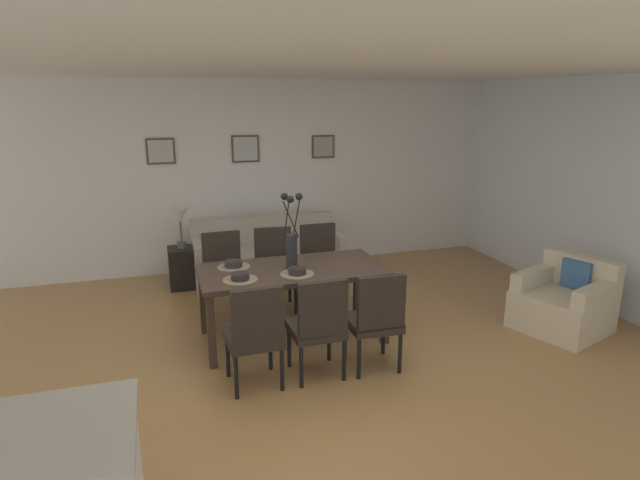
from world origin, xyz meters
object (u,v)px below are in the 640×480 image
at_px(dining_chair_near_left, 255,331).
at_px(framed_picture_left, 161,151).
at_px(centerpiece_vase, 292,240).
at_px(framed_picture_right, 323,147).
at_px(armchair, 564,303).
at_px(framed_picture_center, 245,149).
at_px(dining_table, 292,276).
at_px(table_lamp, 180,219).
at_px(dining_chair_mid_left, 376,317).
at_px(bowl_near_left, 240,276).
at_px(dining_chair_mid_right, 320,260).
at_px(dining_chair_far_right, 275,265).
at_px(sofa, 267,259).
at_px(side_table, 183,268).
at_px(dining_chair_far_left, 319,323).
at_px(bowl_far_left, 297,270).
at_px(bowl_near_right, 234,263).
at_px(dining_chair_near_right, 224,270).

bearing_deg(dining_chair_near_left, framed_picture_left, 99.86).
bearing_deg(centerpiece_vase, framed_picture_right, 65.84).
xyz_separation_m(armchair, framed_picture_center, (-2.77, 3.09, 1.39)).
xyz_separation_m(dining_table, dining_chair_near_left, (-0.53, -0.85, -0.15)).
bearing_deg(table_lamp, framed_picture_left, 104.88).
xyz_separation_m(dining_chair_mid_left, bowl_near_left, (-1.07, 0.66, 0.27)).
bearing_deg(framed_picture_right, dining_table, -114.16).
bearing_deg(dining_chair_mid_right, dining_chair_far_right, -178.21).
distance_m(bowl_near_left, sofa, 2.24).
bearing_deg(side_table, sofa, 0.01).
bearing_deg(dining_chair_far_left, table_lamp, 109.56).
distance_m(dining_chair_mid_right, armchair, 2.67).
bearing_deg(bowl_far_left, centerpiece_vase, 89.74).
relative_size(table_lamp, framed_picture_center, 1.36).
relative_size(dining_chair_mid_left, framed_picture_right, 2.80).
bearing_deg(sofa, framed_picture_left, 154.33).
height_order(dining_table, armchair, armchair).
bearing_deg(framed_picture_left, bowl_near_right, -75.95).
xyz_separation_m(dining_chair_far_left, armchair, (2.75, 0.22, -0.23)).
height_order(dining_chair_mid_left, framed_picture_center, framed_picture_center).
xyz_separation_m(dining_chair_mid_left, side_table, (-1.48, 2.73, -0.25)).
xyz_separation_m(dining_table, bowl_far_left, (-0.00, -0.20, 0.12)).
distance_m(dining_chair_mid_left, table_lamp, 3.13).
bearing_deg(bowl_far_left, side_table, 114.64).
xyz_separation_m(side_table, framed_picture_center, (0.95, 0.60, 1.42)).
xyz_separation_m(framed_picture_center, framed_picture_right, (1.11, 0.00, -0.00)).
height_order(dining_chair_far_right, dining_chair_mid_left, same).
distance_m(dining_chair_far_right, framed_picture_right, 2.27).
height_order(bowl_far_left, side_table, bowl_far_left).
height_order(dining_chair_near_right, centerpiece_vase, centerpiece_vase).
relative_size(dining_chair_near_right, framed_picture_right, 2.80).
bearing_deg(framed_picture_right, dining_chair_mid_left, -99.86).
bearing_deg(dining_chair_far_left, side_table, 109.56).
xyz_separation_m(bowl_near_right, bowl_far_left, (0.54, -0.40, 0.00)).
height_order(dining_chair_near_left, bowl_near_left, dining_chair_near_left).
distance_m(dining_table, side_table, 2.14).
distance_m(dining_chair_near_right, bowl_near_right, 0.69).
distance_m(dining_chair_near_left, framed_picture_left, 3.56).
bearing_deg(framed_picture_right, dining_chair_near_right, -135.56).
bearing_deg(dining_chair_near_left, sofa, 76.08).
bearing_deg(bowl_near_left, framed_picture_left, 102.02).
xyz_separation_m(dining_chair_mid_left, bowl_far_left, (-0.53, 0.66, 0.27)).
distance_m(dining_table, dining_chair_far_right, 0.87).
xyz_separation_m(table_lamp, framed_picture_center, (0.95, 0.60, 0.79)).
bearing_deg(bowl_far_left, dining_chair_far_left, -88.81).
bearing_deg(bowl_near_right, dining_chair_near_right, 91.83).
bearing_deg(dining_chair_near_right, framed_picture_left, 108.53).
relative_size(sofa, armchair, 1.88).
relative_size(dining_table, framed_picture_right, 5.48).
bearing_deg(sofa, dining_table, -94.31).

